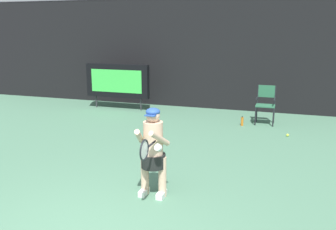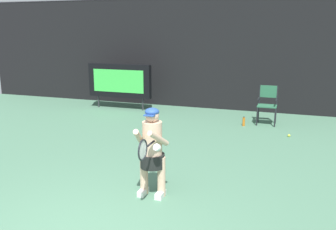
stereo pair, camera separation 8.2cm
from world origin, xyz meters
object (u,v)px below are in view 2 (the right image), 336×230
Objects in this scene: umpire_chair at (267,103)px; water_bottle at (244,122)px; tennis_ball_loose at (289,136)px; scoreboard at (120,81)px; tennis_player at (152,149)px; tennis_racket at (143,149)px.

umpire_chair is 4.08× the size of water_bottle.
umpire_chair is 1.42m from tennis_ball_loose.
tennis_player is (3.43, -5.80, -0.17)m from scoreboard.
scoreboard is 2.04× the size of umpire_chair.
water_bottle is at bearing 150.02° from tennis_ball_loose.
tennis_racket reaches higher than tennis_ball_loose.
tennis_player is 4.69m from tennis_ball_loose.
tennis_player reaches higher than tennis_ball_loose.
umpire_chair reaches higher than tennis_ball_loose.
scoreboard is 6.74m from tennis_player.
tennis_racket is 5.20m from tennis_ball_loose.
tennis_racket is 8.85× the size of tennis_ball_loose.
water_bottle is (4.25, -0.94, -0.82)m from scoreboard.
tennis_racket is at bearing -112.22° from tennis_ball_loose.
umpire_chair is (4.82, -0.51, -0.33)m from scoreboard.
umpire_chair is at bearing 75.22° from tennis_player.
umpire_chair is at bearing 36.63° from water_bottle.
scoreboard is 4.86m from umpire_chair.
water_bottle is 1.41m from tennis_ball_loose.
scoreboard is at bearing 163.27° from tennis_ball_loose.
tennis_player is at bearing -99.55° from water_bottle.
water_bottle is at bearing 80.45° from tennis_player.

